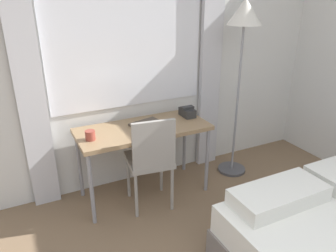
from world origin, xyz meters
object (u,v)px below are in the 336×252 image
Objects in this scene: desk at (143,133)px; standing_lamp at (243,31)px; telephone at (187,112)px; mug at (90,135)px; desk_chair at (151,157)px; book at (145,123)px.

standing_lamp is at bearing -1.68° from desk.
desk is 0.67× the size of standing_lamp.
telephone is (-0.55, 0.10, -0.78)m from standing_lamp.
desk is 0.53m from mug.
telephone is 2.14× the size of mug.
desk_chair is 1.52m from standing_lamp.
standing_lamp reaches higher than desk_chair.
telephone reaches higher than mug.
book is at bearing 10.89° from mug.
mug is at bearing -172.98° from telephone.
desk is at bearing 178.32° from standing_lamp.
telephone is 0.47m from book.
book is at bearing -177.62° from telephone.
standing_lamp is at bearing 19.07° from desk_chair.
desk is 1.39m from standing_lamp.
telephone is 0.57× the size of book.
book is (0.05, 0.05, 0.07)m from desk.
standing_lamp reaches higher than book.
book is at bearing 47.23° from desk.
desk_chair reaches higher than book.
telephone is at bearing 7.54° from desk.
desk is 6.82× the size of telephone.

